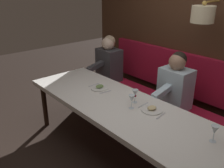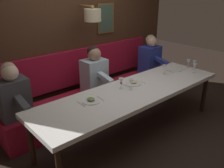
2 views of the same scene
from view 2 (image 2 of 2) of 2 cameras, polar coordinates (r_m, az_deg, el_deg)
name	(u,v)px [view 2 (image 2 of 2)]	position (r m, az deg, el deg)	size (l,w,h in m)	color
ground_plane	(132,133)	(3.90, 4.83, -11.39)	(12.00, 12.00, 0.00)	black
dining_table	(134,93)	(3.57, 5.18, -2.21)	(0.90, 3.14, 0.74)	silver
banquette_bench	(97,101)	(4.36, -3.53, -4.08)	(0.52, 3.34, 0.45)	maroon
back_wall_panel	(76,33)	(4.45, -8.49, 11.70)	(0.59, 4.54, 2.90)	#422819
diner_nearest	(150,56)	(5.07, 9.02, 6.62)	(0.60, 0.40, 0.79)	#283893
diner_near	(94,71)	(4.10, -4.17, 3.10)	(0.60, 0.40, 0.79)	silver
diner_middle	(13,93)	(3.50, -22.32, -1.99)	(0.60, 0.40, 0.79)	#3D3D42
place_setting_0	(176,70)	(4.51, 14.74, 3.27)	(0.24, 0.32, 0.01)	silver
place_setting_1	(133,83)	(3.75, 5.06, 0.21)	(0.24, 0.32, 0.05)	silver
place_setting_2	(91,100)	(3.19, -4.95, -3.89)	(0.24, 0.32, 0.05)	silver
wine_glass_0	(194,63)	(4.62, 18.83, 4.66)	(0.07, 0.07, 0.16)	silver
wine_glass_1	(189,62)	(4.66, 17.58, 5.00)	(0.07, 0.07, 0.16)	silver
wine_glass_2	(165,67)	(4.23, 12.32, 3.83)	(0.07, 0.07, 0.16)	silver
wine_glass_3	(131,82)	(3.50, 4.56, 0.40)	(0.07, 0.07, 0.16)	silver
wine_glass_4	(195,66)	(4.43, 18.94, 3.96)	(0.07, 0.07, 0.16)	silver
wine_glass_5	(121,81)	(3.54, 2.15, 0.69)	(0.07, 0.07, 0.16)	silver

